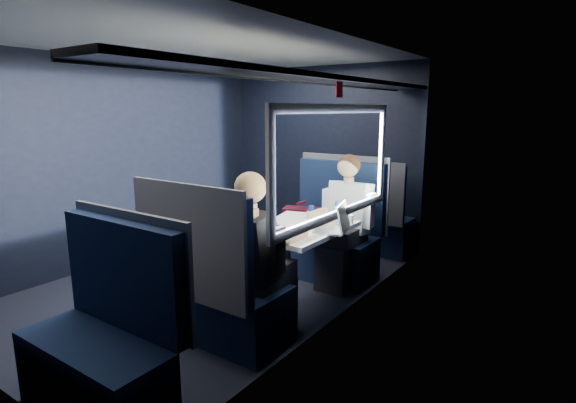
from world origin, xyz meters
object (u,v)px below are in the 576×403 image
Objects in this scene: seat_bay_far at (216,290)px; man at (345,215)px; bottle_small at (337,214)px; seat_row_front at (368,220)px; woman at (255,250)px; cup at (350,219)px; seat_row_back at (105,343)px; seat_bay_near at (329,236)px; laptop at (337,224)px; table at (301,235)px.

seat_bay_far is 1.62m from man.
seat_bay_far is 1.27m from bottle_small.
seat_row_front is at bearing 90.00° from seat_bay_far.
woman reaches higher than seat_bay_far.
man is at bearing 123.30° from cup.
woman is at bearing -102.29° from cup.
seat_row_back is 14.39× the size of cup.
laptop is (0.53, -0.82, 0.38)m from seat_bay_near.
man reaches higher than laptop.
seat_bay_far is (-0.18, -0.87, -0.25)m from table.
seat_bay_far is 0.95× the size of woman.
seat_bay_near is at bearing -91.07° from seat_row_front.
woman reaches higher than seat_bay_near.
table is 12.41× the size of cup.
seat_bay_near is 15.63× the size of cup.
seat_row_front is (0.00, 2.67, -0.00)m from seat_bay_far.
seat_row_back is 3.00× the size of laptop.
woman is 1.08m from cup.
seat_bay_far reaches higher than cup.
woman is (0.25, 0.17, 0.31)m from seat_bay_far.
table is 1.82m from seat_row_front.
table is 0.79× the size of seat_bay_far.
seat_bay_far is 0.95× the size of man.
seat_row_front is at bearing 104.30° from bottle_small.
laptop is 0.31m from cup.
seat_bay_near is 0.93m from seat_row_front.
cup is (0.23, -0.35, 0.06)m from man.
seat_row_front reaches higher than bottle_small.
table is at bearing -130.48° from cup.
seat_row_back is at bearing -102.61° from cup.
woman is 16.40× the size of cup.
man reaches higher than seat_bay_near.
seat_bay_near is (-0.20, 0.87, -0.24)m from table.
bottle_small is (0.39, 2.06, 0.42)m from seat_row_back.
cup is (0.09, 0.09, -0.05)m from bottle_small.
seat_bay_far is 6.08× the size of bottle_small.
man is 3.42× the size of laptop.
seat_bay_far is at bearing -101.78° from table.
laptop is (0.26, -0.65, 0.09)m from man.
seat_row_front is 1.64m from bottle_small.
table is at bearing -172.25° from laptop.
man is 1.41m from woman.
seat_row_back is at bearing -102.93° from woman.
man is at bearing -31.96° from seat_bay_near.
seat_row_front is 3.59m from seat_row_back.
table is 0.86× the size of seat_row_back.
man is at bearing 84.48° from table.
seat_row_back is (0.00, -0.92, -0.00)m from seat_bay_far.
cup reaches higher than table.
seat_row_back is 0.88× the size of man.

